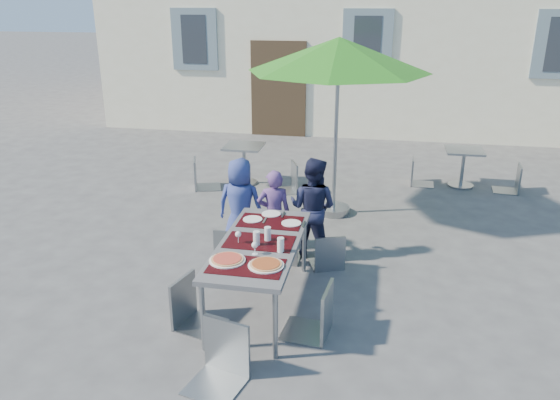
% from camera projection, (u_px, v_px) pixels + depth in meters
% --- Properties ---
extents(ground, '(90.00, 90.00, 0.00)m').
position_uv_depth(ground, '(326.00, 303.00, 5.91)').
color(ground, '#454547').
rests_on(ground, ground).
extents(dining_table, '(0.80, 1.85, 0.76)m').
position_uv_depth(dining_table, '(260.00, 247.00, 5.63)').
color(dining_table, '#414045').
rests_on(dining_table, ground).
extents(pizza_near_left, '(0.35, 0.35, 0.03)m').
position_uv_depth(pizza_near_left, '(227.00, 260.00, 5.20)').
color(pizza_near_left, white).
rests_on(pizza_near_left, dining_table).
extents(pizza_near_right, '(0.34, 0.34, 0.03)m').
position_uv_depth(pizza_near_right, '(266.00, 265.00, 5.10)').
color(pizza_near_right, white).
rests_on(pizza_near_right, dining_table).
extents(glassware, '(0.53, 0.41, 0.15)m').
position_uv_depth(glassware, '(264.00, 239.00, 5.49)').
color(glassware, silver).
rests_on(glassware, dining_table).
extents(place_settings, '(0.71, 0.45, 0.01)m').
position_uv_depth(place_settings, '(272.00, 219.00, 6.18)').
color(place_settings, white).
rests_on(place_settings, dining_table).
extents(child_0, '(0.62, 0.41, 1.23)m').
position_uv_depth(child_0, '(240.00, 205.00, 7.00)').
color(child_0, navy).
rests_on(child_0, ground).
extents(child_1, '(0.47, 0.36, 1.15)m').
position_uv_depth(child_1, '(274.00, 214.00, 6.80)').
color(child_1, '#593A78').
rests_on(child_1, ground).
extents(child_2, '(0.71, 0.53, 1.30)m').
position_uv_depth(child_2, '(313.00, 208.00, 6.81)').
color(child_2, '#1B1F3D').
rests_on(child_2, ground).
extents(chair_0, '(0.41, 0.42, 0.87)m').
position_uv_depth(chair_0, '(231.00, 225.00, 6.66)').
color(chair_0, gray).
rests_on(chair_0, ground).
extents(chair_1, '(0.41, 0.41, 0.91)m').
position_uv_depth(chair_1, '(283.00, 223.00, 6.66)').
color(chair_1, gray).
rests_on(chair_1, ground).
extents(chair_2, '(0.49, 0.49, 0.85)m').
position_uv_depth(chair_2, '(329.00, 231.00, 6.53)').
color(chair_2, gray).
rests_on(chair_2, ground).
extents(chair_3, '(0.52, 0.51, 0.95)m').
position_uv_depth(chair_3, '(190.00, 275.00, 5.35)').
color(chair_3, gray).
rests_on(chair_3, ground).
extents(chair_4, '(0.49, 0.49, 1.00)m').
position_uv_depth(chair_4, '(317.00, 281.00, 5.17)').
color(chair_4, '#939A9E').
rests_on(chair_4, ground).
extents(chair_5, '(0.54, 0.55, 1.01)m').
position_uv_depth(chair_5, '(219.00, 320.00, 4.53)').
color(chair_5, gray).
rests_on(chair_5, ground).
extents(patio_umbrella, '(2.60, 2.60, 2.61)m').
position_uv_depth(patio_umbrella, '(339.00, 56.00, 7.58)').
color(patio_umbrella, '#96999D').
rests_on(patio_umbrella, ground).
extents(cafe_table_0, '(0.65, 0.65, 0.70)m').
position_uv_depth(cafe_table_0, '(244.00, 158.00, 9.59)').
color(cafe_table_0, '#96999D').
rests_on(cafe_table_0, ground).
extents(bg_chair_l_0, '(0.56, 0.55, 0.98)m').
position_uv_depth(bg_chair_l_0, '(200.00, 156.00, 9.31)').
color(bg_chair_l_0, gray).
rests_on(bg_chair_l_0, ground).
extents(bg_chair_r_0, '(0.55, 0.55, 0.95)m').
position_uv_depth(bg_chair_r_0, '(289.00, 160.00, 9.16)').
color(bg_chair_r_0, gray).
rests_on(bg_chair_r_0, ground).
extents(cafe_table_1, '(0.62, 0.62, 0.67)m').
position_uv_depth(cafe_table_1, '(463.00, 163.00, 9.44)').
color(cafe_table_1, '#96999D').
rests_on(cafe_table_1, ground).
extents(bg_chair_l_1, '(0.41, 0.41, 0.89)m').
position_uv_depth(bg_chair_l_1, '(419.00, 156.00, 9.52)').
color(bg_chair_l_1, gray).
rests_on(bg_chair_l_1, ground).
extents(bg_chair_r_1, '(0.43, 0.43, 0.90)m').
position_uv_depth(bg_chair_r_1, '(515.00, 162.00, 9.14)').
color(bg_chair_r_1, gray).
rests_on(bg_chair_r_1, ground).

